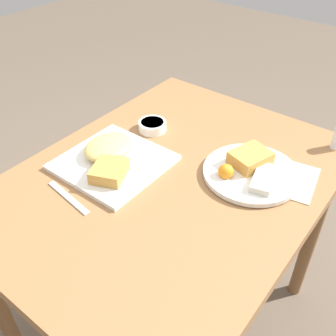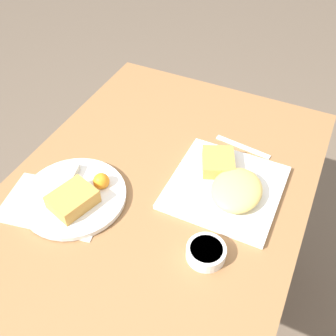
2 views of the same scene
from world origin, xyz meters
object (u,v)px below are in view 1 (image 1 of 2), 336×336
object	(u,v)px
plate_square_near	(111,157)
plate_oval_far	(251,170)
butter_knife	(68,197)
sauce_ramekin	(152,126)

from	to	relation	value
plate_square_near	plate_oval_far	bearing A→B (deg)	119.99
plate_square_near	butter_knife	xyz separation A→B (m)	(0.18, 0.02, -0.02)
plate_oval_far	sauce_ramekin	bearing A→B (deg)	-92.04
sauce_ramekin	butter_knife	size ratio (longest dim) A/B	0.53
sauce_ramekin	plate_square_near	bearing A→B (deg)	5.61
plate_square_near	butter_knife	bearing A→B (deg)	4.81
plate_square_near	plate_oval_far	size ratio (longest dim) A/B	1.05
plate_oval_far	sauce_ramekin	xyz separation A→B (m)	(-0.01, -0.37, -0.00)
plate_oval_far	butter_knife	size ratio (longest dim) A/B	1.58
plate_oval_far	sauce_ramekin	distance (m)	0.37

